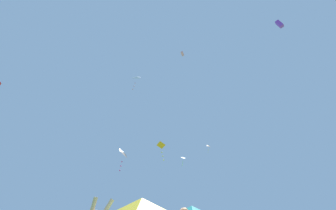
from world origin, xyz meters
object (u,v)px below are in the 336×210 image
Objects in this scene: kite_purple_box at (279,24)px; kite_white_delta at (136,78)px; kite_white_diamond at (183,158)px; canopy_tent_yellow at (142,206)px; kite_pink_box at (182,54)px; kite_orange_delta at (208,146)px; kite_black_diamond at (123,154)px; kite_orange_diamond at (161,145)px.

kite_purple_box reaches higher than kite_white_delta.
canopy_tent_yellow is at bearing -104.21° from kite_white_diamond.
kite_pink_box is at bearing 74.04° from kite_white_diamond.
kite_orange_delta reaches higher than kite_white_diamond.
kite_black_diamond is at bearing -127.48° from kite_pink_box.
kite_purple_box is 20.01m from kite_orange_delta.
kite_orange_diamond is (-0.02, 16.69, 9.37)m from canopy_tent_yellow.
kite_black_diamond is 12.37m from kite_orange_diamond.
canopy_tent_yellow is 2.29× the size of kite_purple_box.
kite_white_diamond is at bearing 48.14° from kite_black_diamond.
kite_pink_box reaches higher than kite_white_diamond.
kite_white_diamond is (6.43, 1.01, -11.57)m from kite_white_delta.
canopy_tent_yellow is 19.14m from kite_orange_diamond.
kite_purple_box is 21.91m from kite_white_diamond.
kite_orange_delta is 0.50× the size of kite_orange_diamond.
kite_purple_box is at bearing -32.17° from kite_orange_diamond.
canopy_tent_yellow is 28.31m from kite_pink_box.
canopy_tent_yellow is 2.25× the size of kite_orange_delta.
kite_white_delta is 13.27m from kite_white_diamond.
kite_purple_box is 20.85m from kite_white_delta.
kite_orange_delta is (10.08, 13.33, 4.94)m from kite_black_diamond.
kite_pink_box reaches higher than kite_orange_delta.
kite_orange_diamond reaches higher than kite_black_diamond.
kite_orange_delta reaches higher than canopy_tent_yellow.
kite_pink_box reaches higher than kite_white_delta.
kite_purple_box reaches higher than kite_white_diamond.
kite_white_diamond is at bearing -56.58° from kite_orange_diamond.
kite_pink_box is (-3.72, -5.02, 14.59)m from kite_orange_delta.
kite_white_diamond is (3.05, 12.04, 6.18)m from canopy_tent_yellow.
kite_white_diamond is 6.42m from kite_orange_diamond.
kite_pink_box is at bearing -126.48° from kite_orange_delta.
kite_orange_delta is 15.87m from kite_pink_box.
kite_orange_delta is 7.61m from kite_orange_diamond.
kite_orange_delta is at bearing 16.27° from kite_orange_diamond.
kite_pink_box is at bearing 149.96° from kite_purple_box.
kite_purple_box is at bearing -53.82° from kite_orange_delta.
canopy_tent_yellow is 28.66m from kite_purple_box.
canopy_tent_yellow is 13.88m from kite_white_diamond.
kite_orange_diamond is 3.02× the size of kite_pink_box.
kite_pink_box reaches higher than kite_orange_diamond.
kite_purple_box is at bearing -23.00° from kite_white_diamond.
kite_pink_box is at bearing 52.52° from kite_black_diamond.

